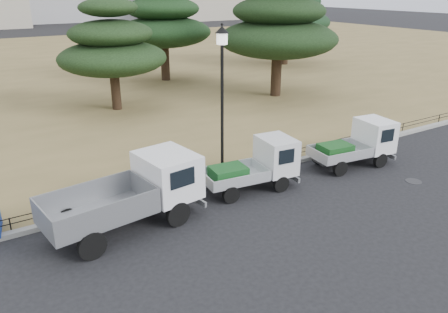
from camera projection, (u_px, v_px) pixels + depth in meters
ground at (256, 212)px, 14.31m from camera, size 220.00×220.00×0.00m
lawn at (53, 69)px, 38.47m from camera, size 120.00×56.00×0.15m
curb at (216, 182)px, 16.34m from camera, size 120.00×0.25×0.16m
truck_large at (132, 192)px, 13.12m from camera, size 4.92×2.45×2.06m
truck_kei_front at (256, 165)px, 15.71m from camera, size 3.54×1.80×1.81m
truck_kei_rear at (357, 144)px, 17.83m from camera, size 3.61×1.86×1.81m
street_lamp at (222, 78)px, 15.43m from camera, size 0.49×0.49×5.51m
pipe_fence at (213, 172)px, 16.32m from camera, size 38.00×0.04×0.40m
manhole at (414, 181)px, 16.56m from camera, size 0.60×0.60×0.01m
pine_center_left at (112, 47)px, 24.45m from camera, size 6.10×6.10×6.20m
pine_center_right at (163, 21)px, 32.17m from camera, size 7.04×7.04×7.47m
pine_east_near at (278, 26)px, 27.36m from camera, size 7.57×7.57×7.65m
pine_east_far at (286, 13)px, 38.95m from camera, size 7.84×7.84×7.87m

